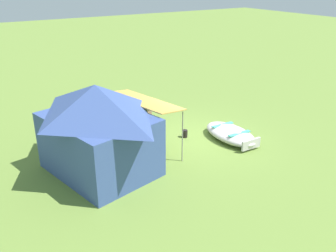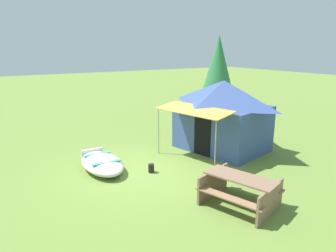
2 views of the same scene
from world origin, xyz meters
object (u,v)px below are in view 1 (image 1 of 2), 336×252
Objects in this scene: canvas_cabin_tent at (99,128)px; cooler_box at (133,164)px; beached_rowboat at (231,134)px; picnic_table at (126,105)px; fuel_can at (185,134)px.

cooler_box is at bearing -117.14° from canvas_cabin_tent.
canvas_cabin_tent is at bearing 85.34° from beached_rowboat.
canvas_cabin_tent is (0.39, 4.85, 1.18)m from beached_rowboat.
canvas_cabin_tent is at bearing 62.86° from cooler_box.
canvas_cabin_tent is 4.67m from picnic_table.
canvas_cabin_tent is 14.91× the size of fuel_can.
canvas_cabin_tent reaches higher than cooler_box.
canvas_cabin_tent reaches higher than fuel_can.
fuel_can is at bearing -67.74° from cooler_box.
beached_rowboat is 0.56× the size of canvas_cabin_tent.
picnic_table reaches higher than fuel_can.
fuel_can is (0.66, -3.55, -1.28)m from canvas_cabin_tent.
cooler_box is at bearing 90.69° from beached_rowboat.
canvas_cabin_tent is at bearing 144.81° from picnic_table.
fuel_can is (-3.08, -0.92, -0.35)m from picnic_table.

